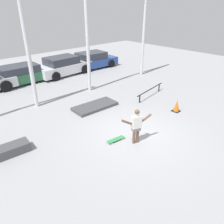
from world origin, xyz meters
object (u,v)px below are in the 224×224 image
skateboarder (136,125)px  parked_car_white (63,66)px  parked_car_blue (93,60)px  manual_pad (95,106)px  skateboard (116,139)px  grind_rail (150,90)px  parked_car_green (21,74)px  traffic_cone (177,106)px

skateboarder → parked_car_white: (2.78, 9.84, -0.13)m
skateboarder → parked_car_blue: bearing=79.0°
skateboarder → manual_pad: size_ratio=0.62×
skateboarder → skateboard: (-0.49, 0.61, -0.74)m
skateboarder → skateboard: size_ratio=1.84×
skateboard → grind_rail: bearing=30.2°
skateboarder → parked_car_green: bearing=110.6°
parked_car_green → parked_car_blue: size_ratio=1.07×
manual_pad → parked_car_blue: bearing=52.7°
manual_pad → parked_car_green: 6.63m
grind_rail → manual_pad: bearing=163.4°
skateboarder → grind_rail: bearing=50.7°
parked_car_green → skateboarder: bearing=-88.2°
manual_pad → parked_car_white: size_ratio=0.55×
parked_car_blue → skateboarder: bearing=-117.5°
parked_car_green → traffic_cone: parked_car_green is taller
skateboarder → parked_car_blue: skateboarder is taller
skateboard → manual_pad: (1.33, 2.99, 0.02)m
skateboard → grind_rail: size_ratio=0.29×
parked_car_green → manual_pad: bearing=-79.9°
skateboarder → grind_rail: (4.18, 2.61, -0.42)m
grind_rail → parked_car_blue: size_ratio=0.66×
skateboarder → parked_car_green: (-0.35, 10.11, -0.20)m
manual_pad → parked_car_blue: size_ratio=0.56×
skateboarder → traffic_cone: 3.68m
skateboard → parked_car_green: parked_car_green is taller
parked_car_white → manual_pad: bearing=-110.3°
skateboarder → traffic_cone: (3.61, 0.46, -0.50)m
skateboarder → traffic_cone: skateboarder is taller
parked_car_green → parked_car_white: (3.13, -0.27, 0.07)m
skateboarder → skateboard: skateboarder is taller
skateboard → parked_car_blue: size_ratio=0.19×
grind_rail → skateboarder: bearing=-148.0°
grind_rail → parked_car_green: size_ratio=0.62×
parked_car_white → parked_car_blue: 2.83m
skateboard → parked_car_white: size_ratio=0.18×
manual_pad → grind_rail: (3.34, -0.99, 0.30)m
grind_rail → traffic_cone: (-0.56, -2.15, -0.08)m
grind_rail → skateboard: bearing=-156.8°
skateboarder → parked_car_white: size_ratio=0.34×
skateboarder → parked_car_white: 10.22m
parked_car_white → traffic_cone: size_ratio=6.89×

